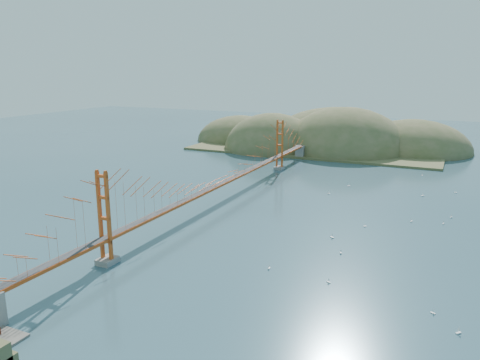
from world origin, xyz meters
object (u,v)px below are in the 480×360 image
at_px(sailboat_1, 332,237).
at_px(sailboat_2, 433,312).
at_px(bridge, 221,163).
at_px(sailboat_0, 341,252).

xyz_separation_m(sailboat_1, sailboat_2, (14.17, -16.43, -0.02)).
relative_size(bridge, sailboat_0, 152.98).
bearing_deg(sailboat_1, sailboat_0, -64.58).
height_order(sailboat_0, sailboat_1, sailboat_1).
height_order(bridge, sailboat_0, bridge).
xyz_separation_m(sailboat_0, sailboat_2, (11.71, -11.26, -0.01)).
distance_m(bridge, sailboat_2, 45.71).
xyz_separation_m(bridge, sailboat_0, (25.15, -14.89, -6.87)).
height_order(bridge, sailboat_1, bridge).
distance_m(bridge, sailboat_1, 25.62).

